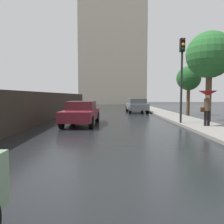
# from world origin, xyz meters

# --- Properties ---
(ground) EXTENTS (120.00, 120.00, 0.00)m
(ground) POSITION_xyz_m (0.00, 0.00, 0.00)
(ground) COLOR black
(car_grey_near_kerb) EXTENTS (2.00, 4.54, 1.44)m
(car_grey_near_kerb) POSITION_xyz_m (2.77, 18.72, 0.76)
(car_grey_near_kerb) COLOR slate
(car_grey_near_kerb) RESTS_ON ground
(car_maroon_mid_road) EXTENTS (1.96, 4.54, 1.39)m
(car_maroon_mid_road) POSITION_xyz_m (-1.65, 8.99, 0.72)
(car_maroon_mid_road) COLOR maroon
(car_maroon_mid_road) RESTS_ON ground
(pedestrian_with_umbrella_far) EXTENTS (0.93, 0.93, 1.83)m
(pedestrian_with_umbrella_far) POSITION_xyz_m (5.13, 7.40, 1.58)
(pedestrian_with_umbrella_far) COLOR black
(pedestrian_with_umbrella_far) RESTS_ON sidewalk_strip
(traffic_light) EXTENTS (0.26, 0.39, 4.83)m
(traffic_light) POSITION_xyz_m (4.18, 8.74, 3.45)
(traffic_light) COLOR black
(traffic_light) RESTS_ON sidewalk_strip
(street_tree_mid) EXTENTS (3.09, 3.09, 5.99)m
(street_tree_mid) POSITION_xyz_m (6.71, 10.92, 4.40)
(street_tree_mid) COLOR #4C3823
(street_tree_mid) RESTS_ON ground
(street_tree_far) EXTENTS (2.12, 2.12, 4.33)m
(street_tree_far) POSITION_xyz_m (7.02, 15.74, 3.22)
(street_tree_far) COLOR #4C3823
(street_tree_far) RESTS_ON ground
(distant_tower) EXTENTS (14.17, 11.89, 35.56)m
(distant_tower) POSITION_xyz_m (0.23, 45.46, 15.18)
(distant_tower) COLOR beige
(distant_tower) RESTS_ON ground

